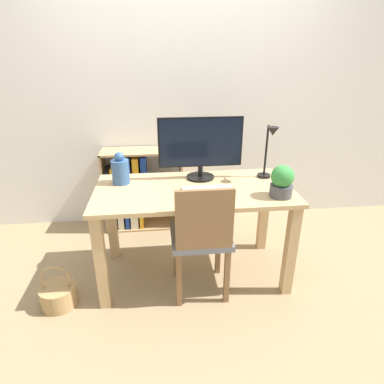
{
  "coord_description": "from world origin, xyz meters",
  "views": [
    {
      "loc": [
        -0.24,
        -2.06,
        1.59
      ],
      "look_at": [
        0.0,
        0.1,
        0.65
      ],
      "focal_mm": 30.0,
      "sensor_mm": 36.0,
      "label": 1
    }
  ],
  "objects_px": {
    "vase": "(120,170)",
    "potted_plant": "(282,181)",
    "chair": "(201,236)",
    "bookshelf": "(133,190)",
    "monitor": "(201,145)",
    "desk_lamp": "(269,148)",
    "keyboard": "(208,190)",
    "basket": "(58,294)"
  },
  "relations": [
    {
      "from": "keyboard",
      "to": "monitor",
      "type": "bearing_deg",
      "value": 93.89
    },
    {
      "from": "desk_lamp",
      "to": "bookshelf",
      "type": "xyz_separation_m",
      "value": [
        -1.05,
        0.71,
        -0.58
      ]
    },
    {
      "from": "keyboard",
      "to": "basket",
      "type": "relative_size",
      "value": 1.13
    },
    {
      "from": "keyboard",
      "to": "basket",
      "type": "height_order",
      "value": "keyboard"
    },
    {
      "from": "potted_plant",
      "to": "chair",
      "type": "height_order",
      "value": "potted_plant"
    },
    {
      "from": "vase",
      "to": "keyboard",
      "type": "bearing_deg",
      "value": -19.38
    },
    {
      "from": "chair",
      "to": "monitor",
      "type": "bearing_deg",
      "value": 93.18
    },
    {
      "from": "monitor",
      "to": "chair",
      "type": "height_order",
      "value": "monitor"
    },
    {
      "from": "desk_lamp",
      "to": "potted_plant",
      "type": "relative_size",
      "value": 1.88
    },
    {
      "from": "chair",
      "to": "bookshelf",
      "type": "xyz_separation_m",
      "value": [
        -0.52,
        1.06,
        -0.09
      ]
    },
    {
      "from": "chair",
      "to": "basket",
      "type": "distance_m",
      "value": 1.06
    },
    {
      "from": "bookshelf",
      "to": "potted_plant",
      "type": "bearing_deg",
      "value": -44.14
    },
    {
      "from": "basket",
      "to": "desk_lamp",
      "type": "bearing_deg",
      "value": 13.31
    },
    {
      "from": "vase",
      "to": "bookshelf",
      "type": "bearing_deg",
      "value": 88.18
    },
    {
      "from": "monitor",
      "to": "vase",
      "type": "bearing_deg",
      "value": -175.67
    },
    {
      "from": "keyboard",
      "to": "potted_plant",
      "type": "relative_size",
      "value": 1.63
    },
    {
      "from": "potted_plant",
      "to": "chair",
      "type": "distance_m",
      "value": 0.64
    },
    {
      "from": "monitor",
      "to": "keyboard",
      "type": "xyz_separation_m",
      "value": [
        0.02,
        -0.26,
        -0.25
      ]
    },
    {
      "from": "vase",
      "to": "bookshelf",
      "type": "xyz_separation_m",
      "value": [
        0.02,
        0.66,
        -0.44
      ]
    },
    {
      "from": "potted_plant",
      "to": "desk_lamp",
      "type": "bearing_deg",
      "value": 89.01
    },
    {
      "from": "vase",
      "to": "bookshelf",
      "type": "height_order",
      "value": "vase"
    },
    {
      "from": "basket",
      "to": "keyboard",
      "type": "bearing_deg",
      "value": 10.27
    },
    {
      "from": "monitor",
      "to": "vase",
      "type": "height_order",
      "value": "monitor"
    },
    {
      "from": "keyboard",
      "to": "chair",
      "type": "xyz_separation_m",
      "value": [
        -0.07,
        -0.18,
        -0.25
      ]
    },
    {
      "from": "keyboard",
      "to": "desk_lamp",
      "type": "relative_size",
      "value": 0.87
    },
    {
      "from": "potted_plant",
      "to": "basket",
      "type": "height_order",
      "value": "potted_plant"
    },
    {
      "from": "vase",
      "to": "potted_plant",
      "type": "height_order",
      "value": "vase"
    },
    {
      "from": "basket",
      "to": "bookshelf",
      "type": "bearing_deg",
      "value": 66.46
    },
    {
      "from": "vase",
      "to": "desk_lamp",
      "type": "relative_size",
      "value": 0.58
    },
    {
      "from": "desk_lamp",
      "to": "monitor",
      "type": "bearing_deg",
      "value": 169.82
    },
    {
      "from": "keyboard",
      "to": "vase",
      "type": "xyz_separation_m",
      "value": [
        -0.6,
        0.21,
        0.09
      ]
    },
    {
      "from": "vase",
      "to": "basket",
      "type": "height_order",
      "value": "vase"
    },
    {
      "from": "monitor",
      "to": "desk_lamp",
      "type": "bearing_deg",
      "value": -10.18
    },
    {
      "from": "vase",
      "to": "potted_plant",
      "type": "distance_m",
      "value": 1.13
    },
    {
      "from": "bookshelf",
      "to": "basket",
      "type": "relative_size",
      "value": 2.49
    },
    {
      "from": "monitor",
      "to": "potted_plant",
      "type": "height_order",
      "value": "monitor"
    },
    {
      "from": "monitor",
      "to": "potted_plant",
      "type": "distance_m",
      "value": 0.64
    },
    {
      "from": "vase",
      "to": "desk_lamp",
      "type": "xyz_separation_m",
      "value": [
        1.07,
        -0.04,
        0.15
      ]
    },
    {
      "from": "vase",
      "to": "chair",
      "type": "relative_size",
      "value": 0.27
    },
    {
      "from": "keyboard",
      "to": "desk_lamp",
      "type": "bearing_deg",
      "value": 19.78
    },
    {
      "from": "potted_plant",
      "to": "bookshelf",
      "type": "bearing_deg",
      "value": 135.86
    },
    {
      "from": "potted_plant",
      "to": "chair",
      "type": "relative_size",
      "value": 0.25
    }
  ]
}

